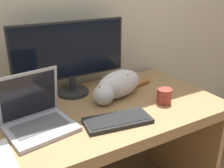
# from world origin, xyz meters

# --- Properties ---
(wall_back) EXTENTS (6.40, 0.06, 2.60)m
(wall_back) POSITION_xyz_m (0.00, 0.80, 1.30)
(wall_back) COLOR beige
(wall_back) RESTS_ON ground_plane
(desk) EXTENTS (1.39, 0.74, 0.77)m
(desk) POSITION_xyz_m (0.00, 0.37, 0.60)
(desk) COLOR #A37A4C
(desk) RESTS_ON ground_plane
(monitor) EXTENTS (0.68, 0.19, 0.44)m
(monitor) POSITION_xyz_m (-0.03, 0.62, 1.01)
(monitor) COLOR #282828
(monitor) RESTS_ON desk
(laptop) EXTENTS (0.33, 0.29, 0.26)m
(laptop) POSITION_xyz_m (-0.33, 0.33, 0.83)
(laptop) COLOR #B7B7BC
(laptop) RESTS_ON desk
(external_keyboard) EXTENTS (0.35, 0.20, 0.02)m
(external_keyboard) POSITION_xyz_m (0.02, 0.18, 0.78)
(external_keyboard) COLOR black
(external_keyboard) RESTS_ON desk
(cat) EXTENTS (0.48, 0.21, 0.16)m
(cat) POSITION_xyz_m (0.17, 0.43, 0.85)
(cat) COLOR silver
(cat) RESTS_ON desk
(coffee_mug) EXTENTS (0.08, 0.08, 0.09)m
(coffee_mug) POSITION_xyz_m (0.36, 0.24, 0.82)
(coffee_mug) COLOR #9E382D
(coffee_mug) RESTS_ON desk
(small_toy) EXTENTS (0.06, 0.06, 0.06)m
(small_toy) POSITION_xyz_m (0.39, 0.62, 0.80)
(small_toy) COLOR gold
(small_toy) RESTS_ON desk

